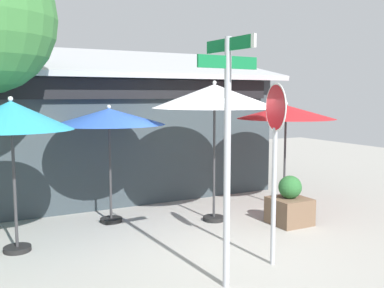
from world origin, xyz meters
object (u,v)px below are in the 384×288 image
stop_sign (275,141)px  sidewalk_planter (290,205)px  patio_umbrella_teal_left (11,117)px  patio_umbrella_royal_blue_center (109,118)px  patio_umbrella_crimson_far_right (286,113)px  street_sign_post (228,137)px  patio_umbrella_ivory_right (214,97)px

stop_sign → sidewalk_planter: stop_sign is taller
patio_umbrella_teal_left → patio_umbrella_royal_blue_center: bearing=25.8°
patio_umbrella_crimson_far_right → stop_sign: bearing=-132.1°
street_sign_post → patio_umbrella_ivory_right: street_sign_post is taller
stop_sign → patio_umbrella_crimson_far_right: (2.39, 2.64, 0.28)m
patio_umbrella_ivory_right → sidewalk_planter: bearing=-37.0°
patio_umbrella_royal_blue_center → patio_umbrella_teal_left: bearing=-154.2°
patio_umbrella_teal_left → sidewalk_planter: (4.97, -0.87, -1.82)m
stop_sign → patio_umbrella_crimson_far_right: bearing=47.9°
patio_umbrella_royal_blue_center → patio_umbrella_ivory_right: (1.90, -0.87, 0.41)m
patio_umbrella_ivory_right → sidewalk_planter: patio_umbrella_ivory_right is taller
street_sign_post → patio_umbrella_crimson_far_right: bearing=41.0°
stop_sign → patio_umbrella_teal_left: 4.15m
patio_umbrella_teal_left → patio_umbrella_ivory_right: 3.78m
street_sign_post → sidewalk_planter: street_sign_post is taller
stop_sign → patio_umbrella_royal_blue_center: size_ratio=1.16×
patio_umbrella_teal_left → street_sign_post: bearing=-49.3°
stop_sign → patio_umbrella_teal_left: bearing=144.8°
patio_umbrella_ivory_right → patio_umbrella_royal_blue_center: bearing=155.4°
sidewalk_planter → patio_umbrella_royal_blue_center: bearing=150.2°
stop_sign → patio_umbrella_royal_blue_center: stop_sign is taller
patio_umbrella_ivory_right → patio_umbrella_crimson_far_right: 2.05m
patio_umbrella_crimson_far_right → sidewalk_planter: (-0.80, -1.14, -1.76)m
patio_umbrella_teal_left → sidewalk_planter: size_ratio=2.60×
patio_umbrella_royal_blue_center → sidewalk_planter: (3.11, -1.78, -1.72)m
patio_umbrella_royal_blue_center → sidewalk_planter: size_ratio=2.42×
patio_umbrella_ivory_right → patio_umbrella_crimson_far_right: (2.00, 0.23, -0.37)m
patio_umbrella_royal_blue_center → patio_umbrella_ivory_right: bearing=-24.6°
street_sign_post → patio_umbrella_teal_left: street_sign_post is taller
patio_umbrella_royal_blue_center → sidewalk_planter: patio_umbrella_royal_blue_center is taller
street_sign_post → stop_sign: size_ratio=1.20×
patio_umbrella_royal_blue_center → patio_umbrella_crimson_far_right: (3.90, -0.64, 0.04)m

